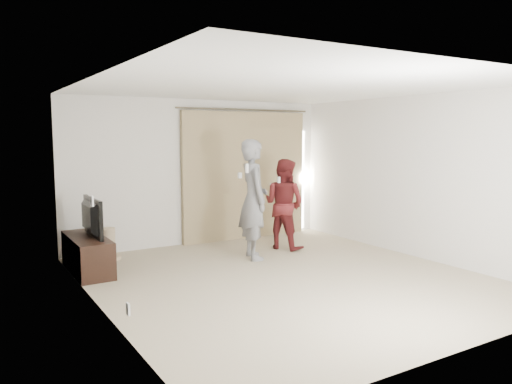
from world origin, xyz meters
TOP-DOWN VIEW (x-y plane):
  - floor at (0.00, 0.00)m, footprint 5.50×5.50m
  - wall_back at (0.00, 2.75)m, footprint 5.00×0.04m
  - wall_left at (-2.50, -0.00)m, footprint 0.04×5.50m
  - ceiling at (0.00, 0.00)m, footprint 5.00×5.50m
  - curtain at (0.91, 2.68)m, footprint 2.80×0.11m
  - tv_console at (-2.27, 1.77)m, footprint 0.47×1.35m
  - tv at (-2.27, 1.77)m, footprint 0.13×0.96m
  - scratching_post at (-1.81, 2.34)m, footprint 0.38×0.38m
  - person_man at (0.20, 1.22)m, footprint 0.61×0.78m
  - person_woman at (1.01, 1.55)m, footprint 0.85×0.93m

SIDE VIEW (x-z plane):
  - floor at x=0.00m, z-range 0.00..0.00m
  - scratching_post at x=-1.81m, z-range -0.05..0.46m
  - tv_console at x=-2.27m, z-range 0.00..0.52m
  - person_woman at x=1.01m, z-range 0.00..1.56m
  - tv at x=-2.27m, z-range 0.52..1.07m
  - person_man at x=0.20m, z-range 0.00..1.90m
  - curtain at x=0.91m, z-range -0.02..2.43m
  - wall_left at x=-2.50m, z-range 0.00..2.60m
  - wall_back at x=0.00m, z-range 0.00..2.60m
  - ceiling at x=0.00m, z-range 2.60..2.60m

